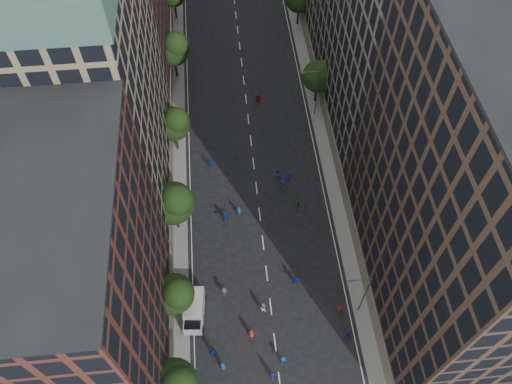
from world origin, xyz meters
The scene contains 34 objects.
ground centered at (0.00, 40.00, 0.00)m, with size 240.00×240.00×0.00m, color black.
sidewalk_left centered at (-12.00, 47.50, 0.07)m, with size 4.00×105.00×0.15m, color slate.
sidewalk_right centered at (12.00, 47.50, 0.07)m, with size 4.00×105.00×0.15m, color slate.
bldg_left_a centered at (-19.00, 11.00, 15.00)m, with size 14.00×22.00×30.00m, color #52261F.
bldg_left_b centered at (-19.00, 35.00, 17.00)m, with size 14.00×26.00×34.00m, color #867658.
bldg_right_a centered at (19.00, 15.00, 18.00)m, with size 14.00×30.00×36.00m, color #483426.
bldg_right_b centered at (19.00, 44.00, 16.50)m, with size 14.00×28.00×33.00m, color #6A6157.
tree_left_0 centered at (-11.01, 3.85, 5.96)m, with size 5.20×5.20×8.83m.
tree_left_1 centered at (-11.02, 13.86, 5.55)m, with size 4.80×4.80×8.21m.
tree_left_2 centered at (-10.99, 25.83, 6.36)m, with size 5.60×5.60×9.45m.
tree_left_3 centered at (-11.02, 39.85, 5.82)m, with size 5.00×5.00×8.58m.
tree_left_4 centered at (-11.00, 55.84, 6.10)m, with size 5.40×5.40×9.08m.
tree_right_a centered at (11.38, 47.85, 5.63)m, with size 5.00×5.00×8.39m.
streetlamp_near centered at (10.37, 12.00, 5.17)m, with size 2.64×0.22×9.06m.
streetlamp_far centered at (10.37, 45.00, 5.17)m, with size 2.64×0.22×9.06m.
cargo_van centered at (-9.29, 13.38, 1.46)m, with size 2.95×5.41×2.77m.
skater_0 centered at (-6.26, 6.64, 0.84)m, with size 0.82×0.53×1.68m, color navy.
skater_1 centered at (-0.80, 5.12, 0.89)m, with size 0.65×0.43×1.78m, color #141294.
skater_2 centered at (8.50, 8.74, 0.85)m, with size 0.83×0.64×1.70m, color #1320A2.
skater_3 centered at (0.60, 6.66, 0.83)m, with size 1.07×0.62×1.66m, color #133B9F.
skater_4 centered at (-7.30, 8.17, 0.96)m, with size 1.12×0.47×1.91m, color #1416A5.
skater_5 centered at (3.48, 16.32, 0.87)m, with size 1.62×0.52×1.75m, color #122796.
skater_6 centered at (-2.70, 10.05, 0.84)m, with size 0.82×0.54×1.68m, color #A4311B.
skater_7 centered at (8.25, 12.15, 0.79)m, with size 0.57×0.38×1.57m, color #A81C1E.
skater_8 centered at (-1.02, 13.09, 0.95)m, with size 0.92×0.72×1.90m, color silver.
skater_9 centered at (-5.55, 15.64, 0.84)m, with size 1.09×0.63×1.69m, color #47464C.
skater_10 centered at (5.28, 27.42, 0.91)m, with size 1.06×0.44×1.81m, color #216F39.
skater_11 centered at (-4.77, 26.45, 0.93)m, with size 1.72×0.55×1.85m, color #13449C.
skater_12 centered at (4.68, 32.55, 0.81)m, with size 0.79×0.52×1.63m, color #1A17BD.
skater_13 centered at (-2.86, 27.18, 0.90)m, with size 0.66×0.43×1.81m, color blue.
skater_14 centered at (3.19, 33.04, 0.93)m, with size 0.90×0.70×1.85m, color blue.
skater_15 centered at (3.69, 31.26, 0.80)m, with size 1.03×0.59×1.59m, color #1317A1.
skater_16 centered at (-6.40, 35.87, 0.87)m, with size 1.02×0.42×1.73m, color navy.
skater_17 centered at (1.86, 48.26, 0.93)m, with size 1.73×0.55×1.86m, color maroon.
Camera 1 is at (-4.06, -9.68, 58.49)m, focal length 35.00 mm.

